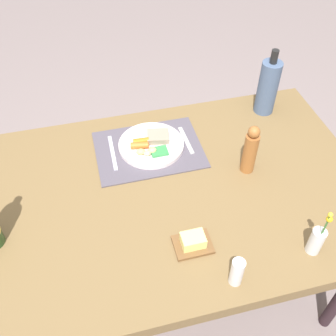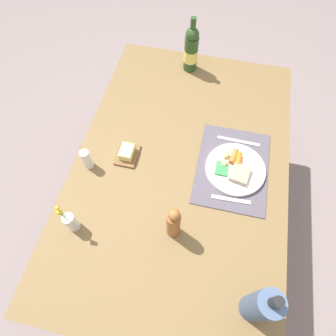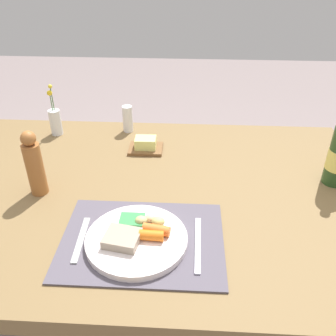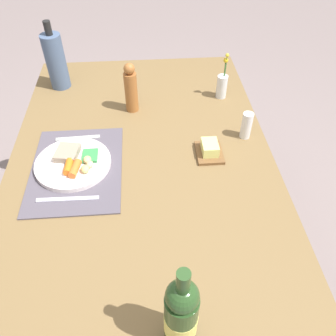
# 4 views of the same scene
# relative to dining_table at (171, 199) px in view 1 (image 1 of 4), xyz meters

# --- Properties ---
(ground_plane) EXTENTS (8.00, 8.00, 0.00)m
(ground_plane) POSITION_rel_dining_table_xyz_m (0.00, 0.00, -0.67)
(ground_plane) COLOR gray
(dining_table) EXTENTS (1.56, 1.01, 0.72)m
(dining_table) POSITION_rel_dining_table_xyz_m (0.00, 0.00, 0.00)
(dining_table) COLOR brown
(dining_table) RESTS_ON ground_plane
(placemat) EXTENTS (0.45, 0.33, 0.01)m
(placemat) POSITION_rel_dining_table_xyz_m (0.03, -0.24, 0.06)
(placemat) COLOR #534C58
(placemat) RESTS_ON dining_table
(dinner_plate) EXTENTS (0.28, 0.28, 0.05)m
(dinner_plate) POSITION_rel_dining_table_xyz_m (0.02, -0.25, 0.08)
(dinner_plate) COLOR white
(dinner_plate) RESTS_ON placemat
(fork) EXTENTS (0.02, 0.18, 0.00)m
(fork) POSITION_rel_dining_table_xyz_m (-0.13, -0.25, 0.06)
(fork) COLOR silver
(fork) RESTS_ON placemat
(knife) EXTENTS (0.02, 0.21, 0.00)m
(knife) POSITION_rel_dining_table_xyz_m (0.19, -0.25, 0.06)
(knife) COLOR silver
(knife) RESTS_ON placemat
(cooler_bottle) EXTENTS (0.09, 0.09, 0.31)m
(cooler_bottle) POSITION_rel_dining_table_xyz_m (-0.55, -0.38, 0.19)
(cooler_bottle) COLOR #495E7F
(cooler_bottle) RESTS_ON dining_table
(pepper_mill) EXTENTS (0.05, 0.05, 0.22)m
(pepper_mill) POSITION_rel_dining_table_xyz_m (-0.33, -0.03, 0.16)
(pepper_mill) COLOR #A0602E
(pepper_mill) RESTS_ON dining_table
(salt_shaker) EXTENTS (0.04, 0.04, 0.11)m
(salt_shaker) POSITION_rel_dining_table_xyz_m (-0.10, 0.42, 0.11)
(salt_shaker) COLOR white
(salt_shaker) RESTS_ON dining_table
(butter_dish) EXTENTS (0.13, 0.10, 0.05)m
(butter_dish) POSITION_rel_dining_table_xyz_m (-0.01, 0.26, 0.08)
(butter_dish) COLOR brown
(butter_dish) RESTS_ON dining_table
(flower_vase) EXTENTS (0.05, 0.05, 0.21)m
(flower_vase) POSITION_rel_dining_table_xyz_m (-0.40, 0.38, 0.12)
(flower_vase) COLOR silver
(flower_vase) RESTS_ON dining_table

